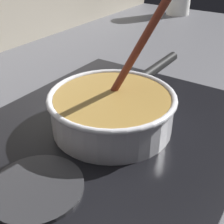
# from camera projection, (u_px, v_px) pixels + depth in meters

# --- Properties ---
(ground) EXTENTS (2.40, 1.60, 0.04)m
(ground) POSITION_uv_depth(u_px,v_px,m) (212.00, 211.00, 0.44)
(ground) COLOR #4C4C51
(hob_plate) EXTENTS (0.56, 0.48, 0.01)m
(hob_plate) POSITION_uv_depth(u_px,v_px,m) (112.00, 129.00, 0.58)
(hob_plate) COLOR black
(hob_plate) RESTS_ON ground
(burner_ring) EXTENTS (0.16, 0.16, 0.01)m
(burner_ring) POSITION_uv_depth(u_px,v_px,m) (112.00, 125.00, 0.57)
(burner_ring) COLOR #592D0C
(burner_ring) RESTS_ON hob_plate
(spare_burner) EXTENTS (0.14, 0.14, 0.01)m
(spare_burner) POSITION_uv_depth(u_px,v_px,m) (36.00, 187.00, 0.43)
(spare_burner) COLOR #262628
(spare_burner) RESTS_ON hob_plate
(cooking_pan) EXTENTS (0.39, 0.24, 0.32)m
(cooking_pan) POSITION_uv_depth(u_px,v_px,m) (113.00, 109.00, 0.56)
(cooking_pan) COLOR silver
(cooking_pan) RESTS_ON hob_plate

